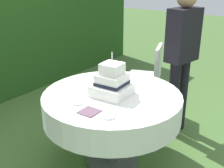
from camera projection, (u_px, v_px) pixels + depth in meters
ground_plane at (112, 160)px, 2.84m from camera, size 20.00×20.00×0.00m
cake_table at (112, 106)px, 2.61m from camera, size 1.25×1.25×0.72m
wedding_cake at (112, 83)px, 2.51m from camera, size 0.33×0.33×0.39m
serving_plate_near at (97, 76)px, 2.98m from camera, size 0.11×0.11×0.01m
serving_plate_far at (76, 103)px, 2.39m from camera, size 0.11×0.11×0.01m
serving_plate_left at (109, 117)px, 2.16m from camera, size 0.10×0.10×0.01m
napkin_stack at (89, 112)px, 2.24m from camera, size 0.15×0.15×0.01m
garden_chair at (150, 73)px, 3.63m from camera, size 0.51×0.51×0.89m
standing_person at (182, 53)px, 3.03m from camera, size 0.39×0.27×1.60m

